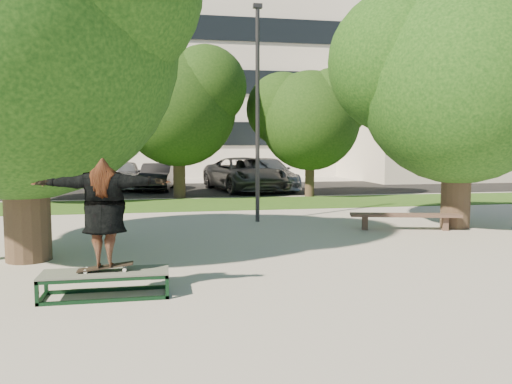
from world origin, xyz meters
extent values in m
plane|color=#AEA7A0|center=(0.00, 0.00, 0.00)|extent=(120.00, 120.00, 0.00)
cube|color=#224714|center=(1.00, 9.50, 0.01)|extent=(30.00, 4.00, 0.02)
cube|color=black|center=(0.00, 16.00, 0.01)|extent=(40.00, 8.00, 0.01)
cylinder|color=#38281E|center=(-4.20, 1.00, 1.60)|extent=(0.84, 0.84, 3.20)
sphere|color=black|center=(-4.20, 1.00, 4.07)|extent=(5.80, 5.80, 5.80)
cylinder|color=#38281E|center=(6.00, 3.00, 1.50)|extent=(0.76, 0.76, 3.00)
sphere|color=black|center=(6.00, 3.00, 3.78)|extent=(5.20, 5.20, 5.20)
sphere|color=black|center=(4.70, 3.78, 4.43)|extent=(3.90, 3.90, 3.90)
cylinder|color=#38281E|center=(-6.50, 11.00, 1.40)|extent=(0.44, 0.44, 2.80)
sphere|color=black|center=(-6.50, 11.00, 3.46)|extent=(4.40, 4.40, 4.40)
sphere|color=black|center=(-7.60, 11.66, 4.01)|extent=(3.30, 3.30, 3.30)
sphere|color=black|center=(-5.51, 10.56, 4.23)|extent=(3.08, 3.08, 3.08)
cylinder|color=#38281E|center=(-1.00, 12.00, 1.50)|extent=(0.50, 0.50, 3.00)
sphere|color=black|center=(-1.00, 12.00, 3.72)|extent=(4.80, 4.80, 4.80)
sphere|color=black|center=(-2.20, 12.72, 4.32)|extent=(3.60, 3.60, 3.60)
sphere|color=black|center=(0.08, 11.52, 4.56)|extent=(3.36, 3.36, 3.36)
cylinder|color=#38281E|center=(4.50, 11.50, 1.30)|extent=(0.40, 0.40, 2.60)
sphere|color=black|center=(4.50, 11.50, 3.23)|extent=(4.20, 4.20, 4.20)
sphere|color=black|center=(3.45, 12.13, 3.75)|extent=(3.15, 3.15, 3.15)
sphere|color=black|center=(5.45, 11.08, 3.96)|extent=(2.94, 2.94, 2.94)
cylinder|color=#2D2D30|center=(1.00, 5.00, 3.00)|extent=(0.12, 0.12, 6.00)
cube|color=#2D2D30|center=(1.00, 5.00, 6.05)|extent=(0.25, 0.15, 0.12)
cube|color=beige|center=(-2.00, 32.00, 8.00)|extent=(30.00, 14.00, 16.00)
cube|color=black|center=(-2.00, 24.94, 3.00)|extent=(27.60, 0.12, 1.60)
cube|color=black|center=(-2.00, 24.94, 6.50)|extent=(27.60, 0.12, 1.60)
cube|color=black|center=(-2.00, 24.94, 10.00)|extent=(27.60, 0.12, 1.60)
cube|color=beige|center=(18.00, 22.00, 4.00)|extent=(15.00, 10.00, 8.00)
cube|color=#475147|center=(-2.50, -1.67, 0.36)|extent=(1.80, 0.60, 0.03)
cylinder|color=white|center=(-2.77, -1.75, 0.40)|extent=(0.06, 0.03, 0.06)
cylinder|color=white|center=(-2.77, -1.59, 0.40)|extent=(0.06, 0.03, 0.06)
cylinder|color=white|center=(-2.23, -1.75, 0.40)|extent=(0.06, 0.03, 0.06)
cylinder|color=white|center=(-2.23, -1.59, 0.40)|extent=(0.06, 0.03, 0.06)
cube|color=black|center=(-2.50, -1.67, 0.44)|extent=(0.78, 0.20, 0.10)
imported|color=#4D3D21|center=(-2.50, -1.67, 1.23)|extent=(1.95, 0.65, 1.56)
cube|color=brown|center=(3.49, 3.11, 0.19)|extent=(0.17, 0.17, 0.37)
cube|color=brown|center=(5.48, 2.61, 0.19)|extent=(0.17, 0.17, 0.37)
cube|color=brown|center=(4.49, 2.86, 0.39)|extent=(2.80, 1.04, 0.07)
imported|color=#9D9EA1|center=(-3.62, 16.50, 0.74)|extent=(1.76, 4.33, 1.47)
imported|color=black|center=(-1.96, 15.81, 0.66)|extent=(1.83, 4.13, 1.32)
imported|color=#525357|center=(2.19, 14.83, 0.81)|extent=(3.82, 6.24, 1.62)
imported|color=#A2A2A7|center=(3.36, 15.21, 0.78)|extent=(2.69, 5.55, 1.56)
camera|label=1|loc=(-1.65, -9.01, 2.18)|focal=35.00mm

